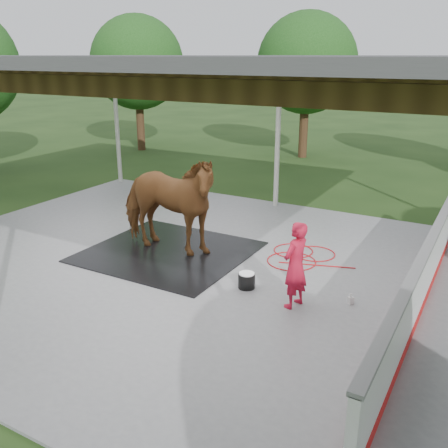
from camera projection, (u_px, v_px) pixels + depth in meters
The scene contains 12 objects.
ground at pixel (183, 264), 10.34m from camera, with size 100.00×100.00×0.00m, color #1E3814.
concrete_slab at pixel (183, 263), 10.33m from camera, with size 12.00×10.00×0.05m, color slate.
pavilion_structure at pixel (177, 63), 9.06m from camera, with size 12.60×10.60×4.05m.
dasher_board at pixel (420, 286), 8.00m from camera, with size 0.16×8.00×1.15m.
tree_belt at pixel (217, 72), 9.72m from camera, with size 28.00×28.00×5.80m.
rubber_mat at pixel (168, 252), 10.81m from camera, with size 3.33×3.12×0.02m, color black.
horse at pixel (167, 204), 10.46m from camera, with size 1.16×2.55×2.15m, color brown.
handler at pixel (295, 265), 8.27m from camera, with size 0.55×0.36×1.50m, color #B6132D.
wash_bucket at pixel (247, 280), 9.12m from camera, with size 0.31×0.31×0.29m.
soap_bottle_a at pixel (292, 270), 9.49m from camera, with size 0.13×0.13×0.34m, color silver.
soap_bottle_b at pixel (351, 299), 8.54m from camera, with size 0.09×0.09×0.20m, color #338CD8.
hose_coil at pixel (299, 256), 10.59m from camera, with size 1.88×1.59×0.02m.
Camera 1 is at (5.42, -7.87, 4.11)m, focal length 40.00 mm.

